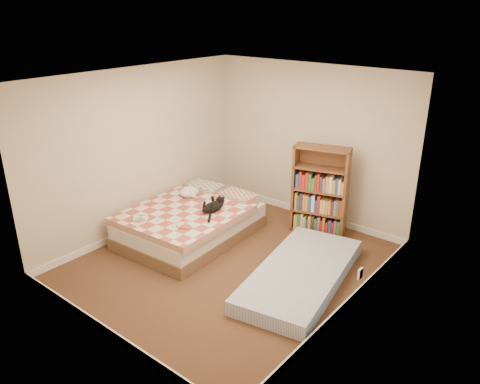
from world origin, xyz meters
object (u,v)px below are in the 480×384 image
Objects in this scene: bed at (192,222)px; white_dog at (189,192)px; floor_mattress at (300,274)px; black_cat at (214,206)px; bookshelf at (320,200)px.

white_dog is (-0.32, 0.26, 0.32)m from bed.
bed is 1.96m from floor_mattress.
bookshelf is at bearing 37.40° from black_cat.
black_cat reaches higher than bed.
bed reaches higher than floor_mattress.
bookshelf reaches higher than floor_mattress.
bookshelf is 2.04m from white_dog.
bookshelf reaches higher than black_cat.
black_cat is at bearing 164.22° from floor_mattress.
white_dog is (-2.27, 0.29, 0.47)m from floor_mattress.
bookshelf reaches higher than bed.
bed is 0.52m from white_dog.
bed is 1.54× the size of bookshelf.
floor_mattress is at bearing -4.33° from bed.
black_cat reaches higher than floor_mattress.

